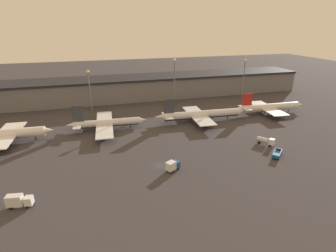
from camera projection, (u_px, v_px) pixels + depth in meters
name	position (u px, v px, depth m)	size (l,w,h in m)	color
ground	(159.00, 165.00, 94.13)	(600.00, 600.00, 0.00)	#383538
terminal_building	(125.00, 88.00, 174.41)	(249.89, 25.63, 14.51)	slate
airplane_0	(8.00, 134.00, 111.28)	(36.62, 30.47, 13.22)	white
airplane_1	(106.00, 123.00, 125.26)	(38.05, 37.00, 12.58)	silver
airplane_2	(201.00, 115.00, 135.76)	(49.79, 31.23, 12.83)	silver
airplane_3	(269.00, 107.00, 147.04)	(43.07, 28.11, 12.19)	silver
service_vehicle_1	(266.00, 141.00, 109.76)	(5.97, 7.01, 3.16)	white
service_vehicle_2	(172.00, 166.00, 90.14)	(5.60, 4.56, 3.63)	#195199
service_vehicle_3	(18.00, 201.00, 72.06)	(6.99, 3.24, 3.90)	white
service_vehicle_4	(277.00, 153.00, 100.16)	(6.90, 6.62, 2.73)	#195199
lamp_post_1	(89.00, 85.00, 148.64)	(1.80, 1.80, 23.40)	slate
lamp_post_2	(174.00, 76.00, 160.82)	(1.80, 1.80, 28.09)	slate
lamp_post_3	(244.00, 74.00, 173.81)	(1.80, 1.80, 25.93)	slate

